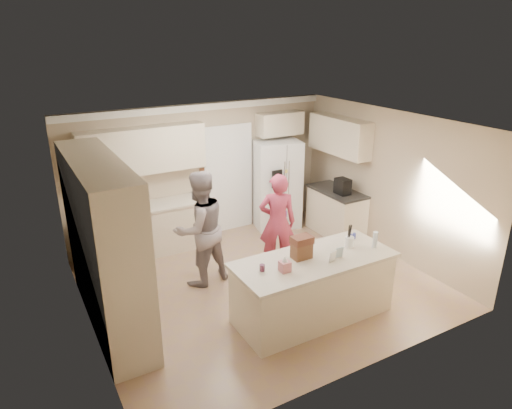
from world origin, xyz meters
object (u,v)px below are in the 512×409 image
utensil_crock (349,242)px  tissue_box (285,266)px  coffee_maker (343,186)px  teen_boy (200,229)px  island_base (313,289)px  teen_girl (277,222)px  refrigerator (276,184)px  dollhouse_body (302,251)px

utensil_crock → tissue_box: size_ratio=1.07×
coffee_maker → teen_boy: size_ratio=0.16×
island_base → teen_girl: teen_girl is taller
coffee_maker → teen_boy: 3.05m
refrigerator → teen_girl: (-0.97, -1.59, -0.05)m
coffee_maker → teen_girl: 1.79m
tissue_box → island_base: bearing=10.3°
utensil_crock → tissue_box: utensil_crock is taller
island_base → teen_girl: bearing=77.6°
refrigerator → teen_boy: 2.67m
teen_girl → coffee_maker: bearing=-138.9°
utensil_crock → dollhouse_body: 0.80m
coffee_maker → dollhouse_body: size_ratio=1.15×
refrigerator → tissue_box: (-1.84, -3.16, 0.10)m
refrigerator → island_base: (-1.29, -3.06, -0.46)m
teen_boy → teen_girl: size_ratio=1.11×
coffee_maker → teen_boy: bearing=-175.6°
coffee_maker → island_base: size_ratio=0.14×
dollhouse_body → teen_girl: 1.46m
utensil_crock → teen_girl: (-0.33, 1.42, -0.15)m
tissue_box → teen_girl: 1.80m
refrigerator → utensil_crock: 3.08m
island_base → tissue_box: (-0.55, -0.10, 0.56)m
tissue_box → dollhouse_body: size_ratio=0.54×
dollhouse_body → teen_girl: bearing=71.0°
coffee_maker → teen_girl: (-1.73, -0.43, -0.22)m
teen_boy → refrigerator: bearing=-159.3°
island_base → teen_boy: bearing=120.6°
island_base → tissue_box: bearing=-169.7°
teen_girl → island_base: bearing=104.8°
utensil_crock → dollhouse_body: size_ratio=0.58×
coffee_maker → teen_boy: teen_boy is taller
island_base → teen_boy: (-0.98, 1.67, 0.50)m
island_base → utensil_crock: utensil_crock is taller
dollhouse_body → teen_girl: size_ratio=0.15×
island_base → tissue_box: size_ratio=15.71×
island_base → teen_girl: 1.56m
refrigerator → utensil_crock: size_ratio=12.00×
dollhouse_body → teen_girl: (0.47, 1.37, -0.19)m
dollhouse_body → refrigerator: bearing=64.0°
dollhouse_body → teen_boy: bearing=118.1°
refrigerator → coffee_maker: (0.76, -1.16, 0.17)m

